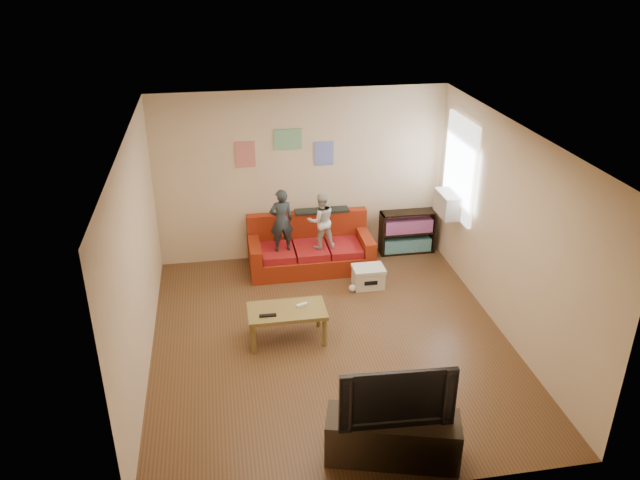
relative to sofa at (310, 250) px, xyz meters
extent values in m
cube|color=brown|center=(-0.06, -2.06, -0.29)|extent=(4.50, 5.00, 0.01)
cube|color=white|center=(-0.06, -2.06, 2.42)|extent=(4.50, 5.00, 0.01)
cube|color=beige|center=(-0.06, 0.44, 1.07)|extent=(4.50, 0.01, 2.70)
cube|color=beige|center=(-0.06, -4.57, 1.07)|extent=(4.50, 0.01, 2.70)
cube|color=beige|center=(-2.31, -2.06, 1.07)|extent=(0.01, 5.00, 2.70)
cube|color=beige|center=(2.20, -2.06, 1.07)|extent=(0.01, 5.00, 2.70)
cube|color=maroon|center=(0.00, -0.06, -0.14)|extent=(1.90, 0.85, 0.28)
cube|color=maroon|center=(0.00, 0.28, 0.27)|extent=(1.90, 0.17, 0.52)
cube|color=maroon|center=(-0.86, -0.06, 0.12)|extent=(0.17, 0.85, 0.24)
cube|color=maroon|center=(0.86, -0.06, 0.12)|extent=(0.17, 0.85, 0.24)
cube|color=maroon|center=(-0.52, -0.13, 0.06)|extent=(0.49, 0.64, 0.11)
cube|color=maroon|center=(0.00, -0.13, 0.06)|extent=(0.49, 0.64, 0.11)
cube|color=maroon|center=(0.52, -0.13, 0.06)|extent=(0.49, 0.64, 0.11)
cube|color=black|center=(0.24, 0.28, 0.54)|extent=(0.85, 0.21, 0.04)
imported|color=#252E33|center=(-0.45, -0.16, 0.61)|extent=(0.38, 0.27, 0.98)
imported|color=beige|center=(0.15, -0.16, 0.56)|extent=(0.46, 0.38, 0.88)
cube|color=olive|center=(-0.60, -1.94, 0.14)|extent=(0.99, 0.54, 0.05)
cylinder|color=olive|center=(-1.04, -2.17, -0.08)|extent=(0.06, 0.06, 0.39)
cylinder|color=olive|center=(-0.16, -2.17, -0.08)|extent=(0.06, 0.06, 0.39)
cylinder|color=olive|center=(-1.04, -1.72, -0.08)|extent=(0.06, 0.06, 0.39)
cylinder|color=olive|center=(-0.16, -1.72, -0.08)|extent=(0.06, 0.06, 0.39)
cube|color=black|center=(-0.85, -2.06, 0.17)|extent=(0.21, 0.06, 0.02)
cube|color=white|center=(-0.40, -1.89, 0.18)|extent=(0.15, 0.09, 0.03)
cube|color=black|center=(1.21, 0.24, 0.08)|extent=(0.03, 0.27, 0.71)
cube|color=black|center=(2.08, 0.24, 0.08)|extent=(0.03, 0.27, 0.71)
cube|color=black|center=(1.64, 0.24, -0.27)|extent=(0.89, 0.27, 0.03)
cube|color=black|center=(1.64, 0.24, 0.42)|extent=(0.89, 0.27, 0.03)
cube|color=black|center=(1.64, 0.24, 0.08)|extent=(0.84, 0.27, 0.02)
cube|color=teal|center=(1.64, 0.24, -0.15)|extent=(0.78, 0.22, 0.21)
cube|color=#8C3F80|center=(1.64, 0.24, 0.19)|extent=(0.78, 0.22, 0.21)
cube|color=white|center=(2.16, -0.41, 1.36)|extent=(0.04, 1.08, 1.48)
cube|color=#B7B2A3|center=(2.04, -0.41, 0.80)|extent=(0.28, 0.55, 0.35)
cube|color=#D87266|center=(-0.91, 0.42, 1.47)|extent=(0.30, 0.01, 0.40)
cube|color=#72B27F|center=(-0.26, 0.42, 1.67)|extent=(0.42, 0.01, 0.32)
cube|color=#727FCC|center=(0.29, 0.42, 1.42)|extent=(0.30, 0.01, 0.38)
cube|color=white|center=(0.75, -0.78, -0.15)|extent=(0.44, 0.33, 0.26)
cube|color=white|center=(0.75, -0.78, 0.01)|extent=(0.46, 0.35, 0.05)
cube|color=black|center=(0.75, -0.95, -0.14)|extent=(0.20, 0.00, 0.07)
cube|color=#312619|center=(0.16, -4.15, -0.04)|extent=(1.36, 0.76, 0.49)
imported|color=black|center=(0.16, -4.15, 0.52)|extent=(1.11, 0.20, 0.63)
sphere|color=white|center=(0.48, -0.90, -0.23)|extent=(0.11, 0.11, 0.11)
camera|label=1|loc=(-1.32, -8.62, 4.32)|focal=35.00mm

